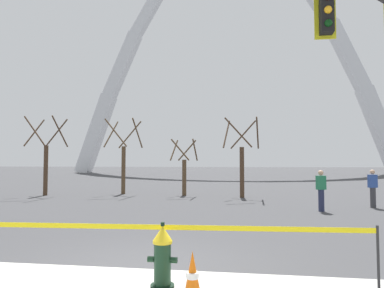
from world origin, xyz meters
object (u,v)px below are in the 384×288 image
Objects in this scene: fire_hydrant at (163,257)px; monument_arch at (230,63)px; traffic_cone_by_hydrant at (193,280)px; pedestrian_walking_left at (321,190)px; pedestrian_standing_center at (373,188)px.

monument_arch is at bearing 90.60° from fire_hydrant.
traffic_cone_by_hydrant is 10.06m from pedestrian_walking_left.
pedestrian_walking_left reaches higher than fire_hydrant.
fire_hydrant is 55.11m from monument_arch.
traffic_cone_by_hydrant is 0.46× the size of pedestrian_standing_center.
fire_hydrant is at bearing -123.42° from pedestrian_standing_center.
pedestrian_standing_center is (6.66, 10.09, 0.35)m from fire_hydrant.
pedestrian_standing_center is at bearing -80.27° from monument_arch.
pedestrian_walking_left is at bearing -149.85° from pedestrian_standing_center.
fire_hydrant is 1.36× the size of traffic_cone_by_hydrant.
fire_hydrant is at bearing -116.16° from pedestrian_walking_left.
monument_arch is at bearing 99.73° from pedestrian_standing_center.
pedestrian_standing_center is (6.11, 10.72, 0.46)m from traffic_cone_by_hydrant.
traffic_cone_by_hydrant is 0.46× the size of pedestrian_walking_left.
fire_hydrant is 0.62× the size of pedestrian_standing_center.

